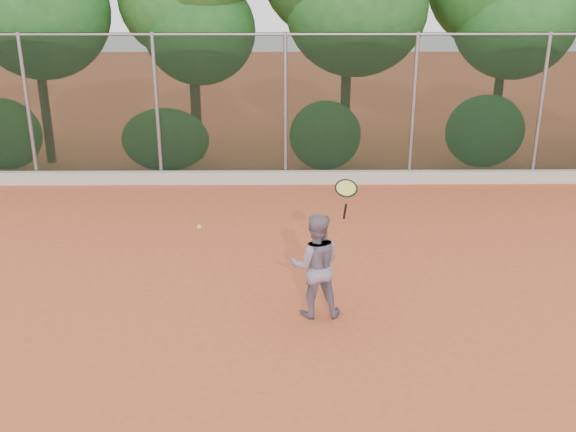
{
  "coord_description": "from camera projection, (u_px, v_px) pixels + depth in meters",
  "views": [
    {
      "loc": [
        -0.09,
        -7.96,
        4.46
      ],
      "look_at": [
        0.0,
        1.0,
        1.25
      ],
      "focal_mm": 40.0,
      "sensor_mm": 36.0,
      "label": 1
    }
  ],
  "objects": [
    {
      "name": "ground",
      "position": [
        289.0,
        324.0,
        9.0
      ],
      "size": [
        80.0,
        80.0,
        0.0
      ],
      "primitive_type": "plane",
      "color": "#C9562F",
      "rests_on": "ground"
    },
    {
      "name": "concrete_curb",
      "position": [
        286.0,
        177.0,
        15.37
      ],
      "size": [
        24.0,
        0.2,
        0.3
      ],
      "primitive_type": "cube",
      "color": "beige",
      "rests_on": "ground"
    },
    {
      "name": "tennis_player",
      "position": [
        315.0,
        265.0,
        9.01
      ],
      "size": [
        0.76,
        0.59,
        1.53
      ],
      "primitive_type": "imported",
      "rotation": [
        0.0,
        0.0,
        3.16
      ],
      "color": "slate",
      "rests_on": "ground"
    },
    {
      "name": "chainlink_fence",
      "position": [
        285.0,
        105.0,
        14.96
      ],
      "size": [
        24.09,
        0.09,
        3.5
      ],
      "color": "black",
      "rests_on": "ground"
    },
    {
      "name": "tennis_racket",
      "position": [
        346.0,
        191.0,
        8.53
      ],
      "size": [
        0.32,
        0.3,
        0.59
      ],
      "color": "black",
      "rests_on": "ground"
    },
    {
      "name": "tennis_ball_in_flight",
      "position": [
        199.0,
        227.0,
        9.07
      ],
      "size": [
        0.07,
        0.07,
        0.07
      ],
      "color": "#D1EA35",
      "rests_on": "ground"
    }
  ]
}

